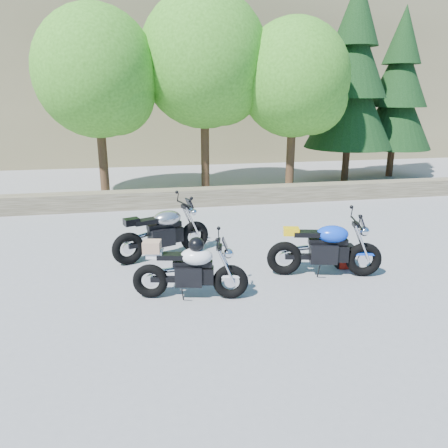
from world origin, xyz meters
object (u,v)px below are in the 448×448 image
at_px(white_bike, 189,269).
at_px(blue_bike, 325,249).
at_px(silver_bike, 163,233).
at_px(backpack, 344,256).

relative_size(white_bike, blue_bike, 0.91).
xyz_separation_m(silver_bike, white_bike, (0.32, -1.93, -0.00)).
relative_size(silver_bike, backpack, 4.60).
bearing_deg(silver_bike, blue_bike, -48.75).
xyz_separation_m(silver_bike, blue_bike, (2.82, -1.47, -0.01)).
relative_size(white_bike, backpack, 4.26).
distance_m(blue_bike, backpack, 0.69).
bearing_deg(white_bike, blue_bike, 22.29).
height_order(silver_bike, blue_bike, silver_bike).
bearing_deg(blue_bike, backpack, 43.50).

